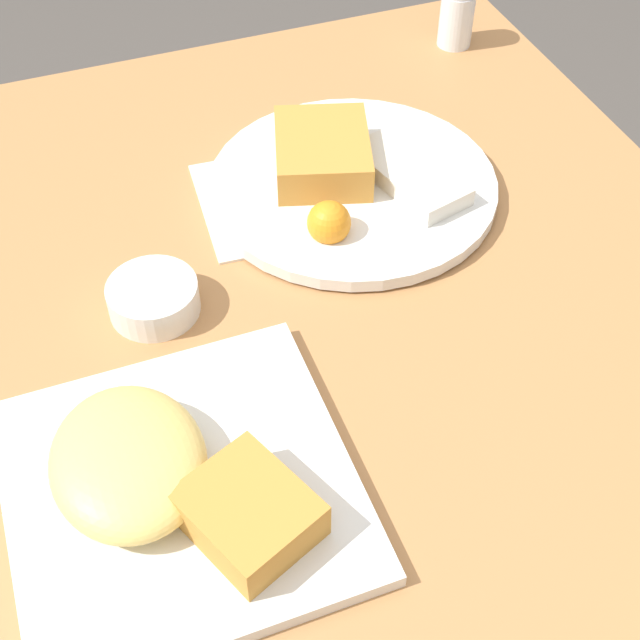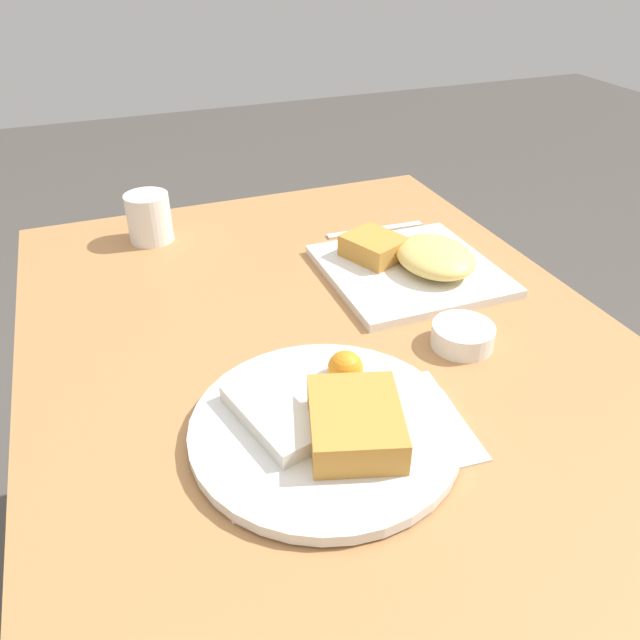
# 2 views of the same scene
# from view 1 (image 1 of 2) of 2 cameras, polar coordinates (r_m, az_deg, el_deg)

# --- Properties ---
(dining_table) EXTENTS (1.06, 0.82, 0.72)m
(dining_table) POSITION_cam_1_polar(r_m,az_deg,el_deg) (0.89, 1.89, -4.06)
(dining_table) COLOR #B27A47
(dining_table) RESTS_ON ground_plane
(menu_card) EXTENTS (0.18, 0.29, 0.00)m
(menu_card) POSITION_cam_1_polar(r_m,az_deg,el_deg) (0.97, 0.81, 8.43)
(menu_card) COLOR silver
(menu_card) RESTS_ON dining_table
(plate_square_near) EXTENTS (0.27, 0.27, 0.06)m
(plate_square_near) POSITION_cam_1_polar(r_m,az_deg,el_deg) (0.71, -9.60, -10.16)
(plate_square_near) COLOR white
(plate_square_near) RESTS_ON dining_table
(plate_oval_far) EXTENTS (0.31, 0.31, 0.05)m
(plate_oval_far) POSITION_cam_1_polar(r_m,az_deg,el_deg) (0.95, 1.88, 9.05)
(plate_oval_far) COLOR white
(plate_oval_far) RESTS_ON menu_card
(sauce_ramekin) EXTENTS (0.08, 0.08, 0.03)m
(sauce_ramekin) POSITION_cam_1_polar(r_m,az_deg,el_deg) (0.84, -10.62, 1.44)
(sauce_ramekin) COLOR white
(sauce_ramekin) RESTS_ON dining_table
(salt_shaker) EXTENTS (0.04, 0.04, 0.08)m
(salt_shaker) POSITION_cam_1_polar(r_m,az_deg,el_deg) (1.21, 8.72, 18.51)
(salt_shaker) COLOR white
(salt_shaker) RESTS_ON dining_table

